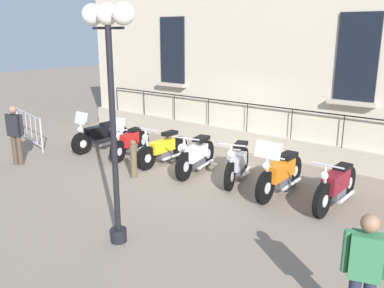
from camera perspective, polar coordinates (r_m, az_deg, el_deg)
name	(u,v)px	position (r m, az deg, el deg)	size (l,w,h in m)	color
ground_plane	(202,170)	(11.04, 1.37, -3.55)	(60.00, 60.00, 0.00)	gray
building_facade	(257,49)	(12.68, 8.85, 12.77)	(0.82, 13.67, 6.28)	beige
motorcycle_black	(100,135)	(13.14, -12.46, 1.16)	(2.09, 0.63, 1.26)	black
motorcycle_red	(130,143)	(12.18, -8.54, 0.18)	(1.87, 0.66, 1.26)	black
motorcycle_yellow	(163,149)	(11.44, -4.02, -0.73)	(1.97, 0.61, 1.09)	black
motorcycle_white	(196,156)	(10.65, 0.53, -1.68)	(1.96, 0.71, 1.06)	black
motorcycle_silver	(237,164)	(10.17, 6.22, -2.78)	(1.92, 0.84, 1.07)	black
motorcycle_orange	(280,174)	(9.49, 11.98, -4.00)	(2.11, 0.71, 1.35)	black
motorcycle_maroon	(336,186)	(9.11, 19.12, -5.50)	(2.03, 0.65, 1.07)	black
lamppost	(110,68)	(6.72, -11.17, 10.15)	(0.34, 1.04, 3.97)	black
crowd_barrier	(29,127)	(14.35, -21.48, 2.15)	(0.60, 2.33, 1.05)	#B7B7BF
bollard	(133,159)	(10.42, -8.04, -2.03)	(0.16, 0.16, 0.97)	brown
pedestrian_standing	(364,270)	(5.40, 22.56, -15.66)	(0.32, 0.51, 1.59)	#23283D
pedestrian_walking	(15,132)	(12.21, -23.09, 1.56)	(0.34, 0.49, 1.64)	#47382D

